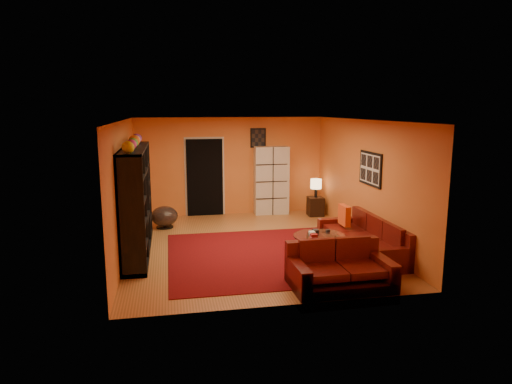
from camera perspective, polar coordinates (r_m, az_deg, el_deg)
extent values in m
plane|color=#985D2F|center=(9.63, -0.70, -6.69)|extent=(6.00, 6.00, 0.00)
plane|color=white|center=(9.21, -0.74, 8.96)|extent=(6.00, 6.00, 0.00)
plane|color=orange|center=(12.27, -3.20, 3.23)|extent=(6.00, 0.00, 6.00)
plane|color=orange|center=(6.46, 4.00, -3.36)|extent=(6.00, 0.00, 6.00)
plane|color=orange|center=(9.23, -16.18, 0.44)|extent=(0.00, 6.00, 6.00)
plane|color=orange|center=(10.07, 13.43, 1.38)|extent=(0.00, 6.00, 6.00)
cube|color=#52090D|center=(8.99, 0.73, -7.91)|extent=(3.60, 3.60, 0.01)
cube|color=black|center=(12.19, -6.42, 1.81)|extent=(0.95, 0.10, 2.04)
cube|color=black|center=(9.75, 14.11, 2.84)|extent=(0.03, 1.00, 0.70)
cube|color=black|center=(12.30, 0.27, 6.78)|extent=(0.42, 0.03, 0.52)
cube|color=black|center=(9.26, -14.71, -1.04)|extent=(0.45, 3.00, 2.10)
imported|color=black|center=(9.19, -14.42, -1.48)|extent=(0.94, 0.12, 0.54)
cube|color=#4C0C0A|center=(9.28, 13.05, -6.61)|extent=(1.03, 2.44, 0.32)
cube|color=#4C0C0A|center=(9.38, 15.37, -4.85)|extent=(0.22, 2.43, 0.85)
cube|color=#4C0C0A|center=(8.28, 16.37, -7.78)|extent=(1.00, 0.20, 0.62)
cube|color=#4C0C0A|center=(10.23, 10.44, -4.04)|extent=(1.00, 0.20, 0.62)
cube|color=#4C0C0A|center=(8.58, 14.82, -5.94)|extent=(0.78, 0.68, 0.12)
cube|color=#4C0C0A|center=(9.18, 12.90, -4.78)|extent=(0.78, 0.68, 0.12)
cube|color=#4C0C0A|center=(9.78, 11.22, -3.76)|extent=(0.78, 0.68, 0.12)
cube|color=#4C0C0A|center=(7.56, 10.49, -10.48)|extent=(1.61, 0.98, 0.32)
cube|color=#4C0C0A|center=(7.82, 9.47, -7.69)|extent=(1.60, 0.20, 0.85)
cube|color=#4C0C0A|center=(7.80, 15.42, -8.87)|extent=(0.19, 0.96, 0.62)
cube|color=#4C0C0A|center=(7.28, 5.27, -9.92)|extent=(0.19, 0.96, 0.62)
cube|color=#4C0C0A|center=(7.54, 12.88, -8.13)|extent=(0.61, 0.75, 0.12)
cube|color=#4C0C0A|center=(7.32, 8.41, -8.57)|extent=(0.61, 0.75, 0.12)
cube|color=#F7511B|center=(9.73, 10.99, -2.87)|extent=(0.12, 0.42, 0.42)
cylinder|color=silver|center=(8.61, 7.98, -5.45)|extent=(0.99, 0.99, 0.02)
cylinder|color=black|center=(8.80, 9.79, -6.83)|extent=(0.05, 0.05, 0.47)
cylinder|color=black|center=(8.86, 6.34, -6.63)|extent=(0.05, 0.05, 0.47)
cylinder|color=black|center=(8.39, 7.69, -7.64)|extent=(0.05, 0.05, 0.47)
cube|color=silver|center=(12.32, 1.93, 1.46)|extent=(0.92, 0.43, 1.83)
cylinder|color=black|center=(11.22, -11.33, -4.31)|extent=(0.44, 0.44, 0.03)
cylinder|color=black|center=(11.20, -11.34, -3.91)|extent=(0.06, 0.06, 0.15)
ellipsoid|color=#413939|center=(11.15, -11.38, -2.97)|extent=(0.64, 0.64, 0.48)
cube|color=black|center=(12.29, 7.44, -1.79)|extent=(0.42, 0.42, 0.50)
cylinder|color=black|center=(12.22, 7.48, -0.11)|extent=(0.08, 0.08, 0.23)
cylinder|color=#F3CA85|center=(12.18, 7.51, 1.02)|extent=(0.29, 0.29, 0.25)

